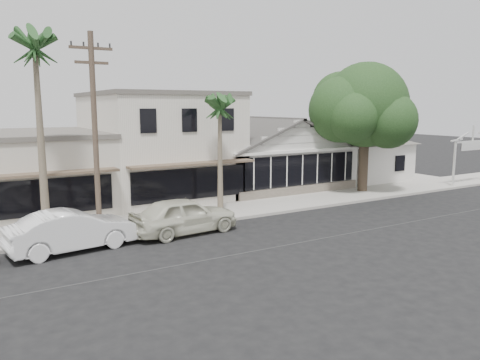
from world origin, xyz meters
TOP-DOWN VIEW (x-y plane):
  - ground at (0.00, 0.00)m, footprint 140.00×140.00m
  - sidewalk_north at (-8.00, 6.75)m, footprint 90.00×3.50m
  - corner_shop at (5.00, 12.47)m, footprint 10.40×8.60m
  - side_cottage at (13.20, 11.50)m, footprint 6.00×6.00m
  - arch_sign at (18.40, 5.30)m, footprint 4.12×0.12m
  - row_building_near at (-3.00, 13.50)m, footprint 8.00×10.00m
  - row_building_midnear at (-12.00, 13.50)m, footprint 10.00×10.00m
  - utility_pole at (-9.00, 5.20)m, footprint 1.80×0.24m
  - car_0 at (-5.42, 3.97)m, footprint 5.21×2.44m
  - car_1 at (-10.42, 3.92)m, footprint 5.31×2.43m
  - shade_tree at (9.26, 7.52)m, footprint 7.91×7.15m
  - palm_east at (-2.00, 6.75)m, footprint 2.90×2.90m
  - palm_mid at (-11.00, 6.75)m, footprint 3.47×3.47m

SIDE VIEW (x-z plane):
  - ground at x=0.00m, z-range 0.00..0.00m
  - sidewalk_north at x=-8.00m, z-range 0.00..0.15m
  - car_1 at x=-10.42m, z-range 0.00..1.69m
  - car_0 at x=-5.42m, z-range 0.00..1.72m
  - side_cottage at x=13.20m, z-range 0.00..3.00m
  - row_building_midnear at x=-12.00m, z-range 0.00..4.20m
  - corner_shop at x=5.00m, z-range 0.07..5.17m
  - arch_sign at x=18.40m, z-range 1.18..5.13m
  - row_building_near at x=-3.00m, z-range 0.00..6.50m
  - utility_pole at x=-9.00m, z-range 0.29..9.29m
  - shade_tree at x=9.26m, z-range 1.39..10.17m
  - palm_east at x=-2.00m, z-range 2.42..9.29m
  - palm_mid at x=-11.00m, z-range 3.49..13.10m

